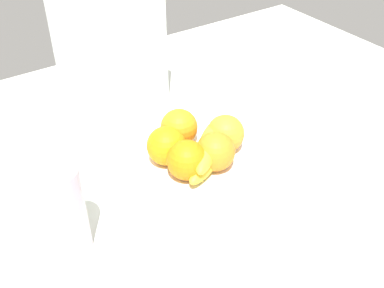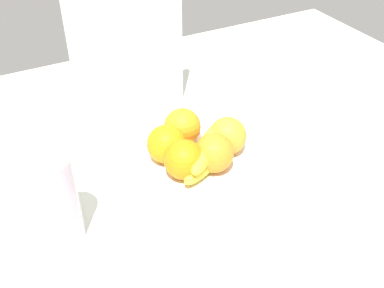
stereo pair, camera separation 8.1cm
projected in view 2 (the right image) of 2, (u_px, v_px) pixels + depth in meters
The scene contains 10 objects.
ground_plane at pixel (190, 198), 94.91cm from camera, with size 180.00×140.00×3.00cm, color silver.
fruit_bowl at pixel (192, 171), 94.60cm from camera, with size 26.83×26.83×6.26cm, color white.
orange_front_left at pixel (182, 127), 95.28cm from camera, with size 7.81×7.81×7.81cm, color orange.
orange_front_right at pixel (166, 144), 90.48cm from camera, with size 7.81×7.81×7.81cm, color orange.
orange_center at pixel (184, 160), 86.57cm from camera, with size 7.81×7.81×7.81cm, color orange.
orange_back_left at pixel (214, 153), 88.17cm from camera, with size 7.81×7.81×7.81cm, color orange.
orange_back_right at pixel (227, 136), 92.65cm from camera, with size 7.81×7.81×7.81cm, color orange.
banana_bunch at pixel (209, 154), 89.28cm from camera, with size 16.68×14.64×6.20cm.
cutting_board at pixel (128, 48), 107.59cm from camera, with size 28.00×1.80×36.00cm, color white.
thermos_tumbler at pixel (55, 201), 79.28cm from camera, with size 8.12×8.12×18.07cm, color #BFAEC6.
Camera 2 is at (-31.56, -61.36, 64.64)cm, focal length 42.81 mm.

